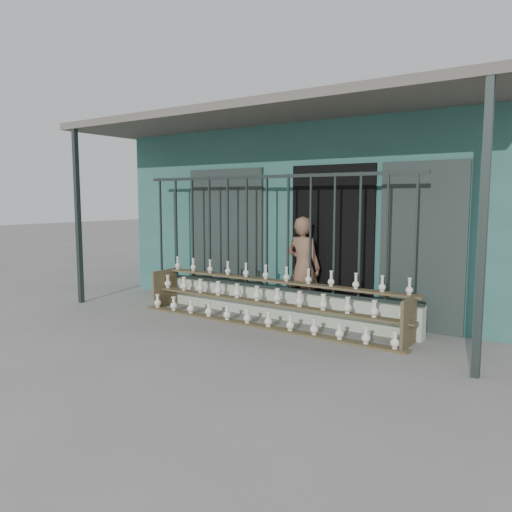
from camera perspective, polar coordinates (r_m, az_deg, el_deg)
The scene contains 6 objects.
ground at distance 7.08m, azimuth -4.67°, elevation -8.84°, with size 60.00×60.00×0.00m, color slate.
workshop_building at distance 10.44m, azimuth 10.21°, elevation 5.07°, with size 7.40×6.60×3.21m.
parapet_wall at distance 8.05m, azimuth 1.22°, elevation -5.29°, with size 5.00×0.20×0.45m, color #B3C3A7.
security_fence at distance 7.89m, azimuth 1.24°, elevation 2.72°, with size 5.00×0.04×1.80m.
shelf_rack at distance 7.53m, azimuth 1.20°, elevation -5.05°, with size 4.50×0.68×0.85m.
elderly_woman at distance 7.91m, azimuth 5.43°, elevation -1.29°, with size 0.59×0.38×1.60m, color brown.
Camera 1 is at (4.34, -5.26, 1.89)m, focal length 35.00 mm.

